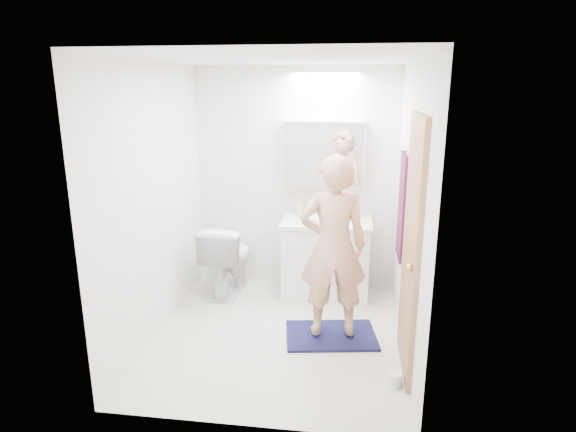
% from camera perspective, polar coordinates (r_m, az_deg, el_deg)
% --- Properties ---
extents(floor, '(2.50, 2.50, 0.00)m').
position_cam_1_polar(floor, '(4.53, -1.09, -13.76)').
color(floor, silver).
rests_on(floor, ground).
extents(ceiling, '(2.50, 2.50, 0.00)m').
position_cam_1_polar(ceiling, '(3.97, -1.27, 18.21)').
color(ceiling, white).
rests_on(ceiling, floor).
extents(wall_back, '(2.50, 0.00, 2.50)m').
position_cam_1_polar(wall_back, '(5.29, 0.93, 4.39)').
color(wall_back, white).
rests_on(wall_back, floor).
extents(wall_front, '(2.50, 0.00, 2.50)m').
position_cam_1_polar(wall_front, '(2.91, -4.99, -4.77)').
color(wall_front, white).
rests_on(wall_front, floor).
extents(wall_left, '(0.00, 2.50, 2.50)m').
position_cam_1_polar(wall_left, '(4.39, -15.52, 1.58)').
color(wall_left, white).
rests_on(wall_left, floor).
extents(wall_right, '(0.00, 2.50, 2.50)m').
position_cam_1_polar(wall_right, '(4.06, 14.34, 0.61)').
color(wall_right, white).
rests_on(wall_right, floor).
extents(vanity_cabinet, '(0.90, 0.55, 0.78)m').
position_cam_1_polar(vanity_cabinet, '(5.21, 4.50, -5.10)').
color(vanity_cabinet, white).
rests_on(vanity_cabinet, floor).
extents(countertop, '(0.95, 0.58, 0.04)m').
position_cam_1_polar(countertop, '(5.08, 4.60, -0.76)').
color(countertop, silver).
rests_on(countertop, vanity_cabinet).
extents(sink_basin, '(0.36, 0.36, 0.03)m').
position_cam_1_polar(sink_basin, '(5.10, 4.63, -0.29)').
color(sink_basin, white).
rests_on(sink_basin, countertop).
extents(faucet, '(0.02, 0.02, 0.16)m').
position_cam_1_polar(faucet, '(5.26, 4.76, 0.94)').
color(faucet, silver).
rests_on(faucet, countertop).
extents(medicine_cabinet, '(0.88, 0.14, 0.70)m').
position_cam_1_polar(medicine_cabinet, '(5.14, 4.19, 7.43)').
color(medicine_cabinet, white).
rests_on(medicine_cabinet, wall_back).
extents(mirror_panel, '(0.84, 0.01, 0.66)m').
position_cam_1_polar(mirror_panel, '(5.07, 4.13, 7.31)').
color(mirror_panel, silver).
rests_on(mirror_panel, medicine_cabinet).
extents(toilet, '(0.48, 0.79, 0.78)m').
position_cam_1_polar(toilet, '(5.26, -7.13, -4.97)').
color(toilet, white).
rests_on(toilet, floor).
extents(bath_rug, '(0.88, 0.67, 0.02)m').
position_cam_1_polar(bath_rug, '(4.49, 5.10, -13.88)').
color(bath_rug, '#13193B').
rests_on(bath_rug, floor).
extents(person, '(0.64, 0.47, 1.61)m').
position_cam_1_polar(person, '(4.15, 5.37, -3.69)').
color(person, tan).
rests_on(person, bath_rug).
extents(door, '(0.04, 0.80, 2.00)m').
position_cam_1_polar(door, '(3.78, 14.40, -3.64)').
color(door, tan).
rests_on(door, wall_right).
extents(door_knob, '(0.06, 0.06, 0.06)m').
position_cam_1_polar(door_knob, '(3.52, 14.23, -5.95)').
color(door_knob, gold).
rests_on(door_knob, door).
extents(towel, '(0.02, 0.42, 1.00)m').
position_cam_1_polar(towel, '(4.62, 13.26, 1.11)').
color(towel, '#101033').
rests_on(towel, wall_right).
extents(towel_hook, '(0.07, 0.02, 0.02)m').
position_cam_1_polar(towel_hook, '(4.52, 13.50, 7.52)').
color(towel_hook, silver).
rests_on(towel_hook, wall_right).
extents(soap_bottle_a, '(0.12, 0.12, 0.22)m').
position_cam_1_polar(soap_bottle_a, '(5.21, 1.43, 1.17)').
color(soap_bottle_a, '#CDC484').
rests_on(soap_bottle_a, countertop).
extents(soap_bottle_b, '(0.10, 0.10, 0.18)m').
position_cam_1_polar(soap_bottle_b, '(5.23, 3.38, 0.96)').
color(soap_bottle_b, '#568EBA').
rests_on(soap_bottle_b, countertop).
extents(toothbrush_cup, '(0.14, 0.14, 0.10)m').
position_cam_1_polar(toothbrush_cup, '(5.21, 7.73, 0.37)').
color(toothbrush_cup, '#3F5ABF').
rests_on(toothbrush_cup, countertop).
extents(toilet_paper_roll, '(0.11, 0.11, 0.10)m').
position_cam_1_polar(toilet_paper_roll, '(3.92, 12.53, -18.33)').
color(toilet_paper_roll, white).
rests_on(toilet_paper_roll, floor).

